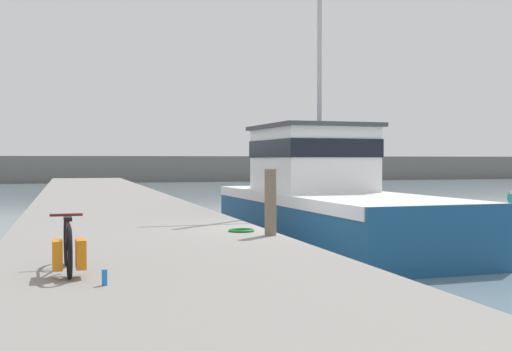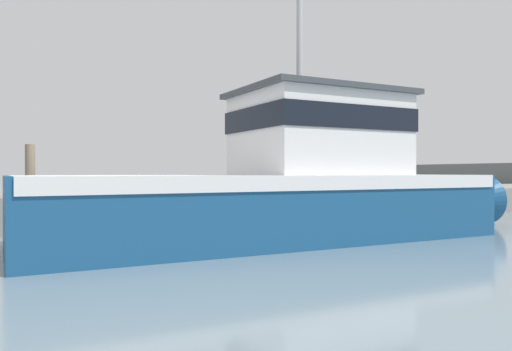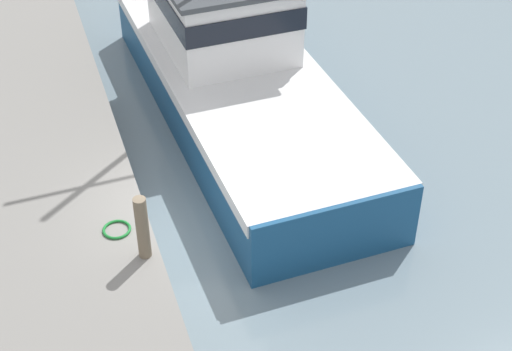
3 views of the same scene
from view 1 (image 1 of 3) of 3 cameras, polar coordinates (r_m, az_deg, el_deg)
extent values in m
plane|color=gray|center=(14.04, 4.08, -8.40)|extent=(320.00, 320.00, 0.00)
cube|color=gray|center=(13.19, -10.10, -7.03)|extent=(5.23, 80.00, 0.92)
cube|color=slate|center=(78.97, 9.84, 0.67)|extent=(180.00, 5.00, 2.77)
cube|color=navy|center=(18.19, 6.67, -3.83)|extent=(3.87, 10.78, 1.47)
cone|color=navy|center=(24.01, 0.25, -2.55)|extent=(1.47, 1.97, 1.39)
cube|color=white|center=(18.15, 6.68, -1.98)|extent=(3.93, 10.57, 0.29)
cube|color=white|center=(19.33, 5.00, 1.41)|extent=(2.90, 3.62, 1.85)
cube|color=black|center=(19.33, 5.01, 2.37)|extent=(2.96, 3.69, 0.52)
cube|color=#3D4247|center=(19.35, 5.01, 4.33)|extent=(3.13, 3.91, 0.12)
cylinder|color=#B2B2B7|center=(19.34, 5.68, 14.40)|extent=(0.14, 0.14, 6.61)
torus|color=black|center=(8.27, -16.26, -6.58)|extent=(0.08, 0.66, 0.66)
torus|color=black|center=(9.33, -16.51, -5.67)|extent=(0.08, 0.66, 0.66)
cylinder|color=maroon|center=(8.45, -16.30, -6.91)|extent=(0.05, 0.36, 0.18)
cylinder|color=maroon|center=(8.66, -16.37, -5.56)|extent=(0.04, 0.14, 0.50)
cylinder|color=maroon|center=(8.48, -16.33, -5.20)|extent=(0.05, 0.48, 0.37)
cylinder|color=maroon|center=(8.93, -16.43, -5.40)|extent=(0.06, 0.68, 0.51)
cylinder|color=maroon|center=(8.96, -16.46, -3.79)|extent=(0.06, 0.55, 0.05)
cylinder|color=maroon|center=(9.28, -16.51, -4.68)|extent=(0.04, 0.10, 0.34)
cylinder|color=maroon|center=(9.23, -16.52, -3.38)|extent=(0.44, 0.06, 0.04)
cube|color=black|center=(8.65, -16.39, -3.72)|extent=(0.11, 0.24, 0.05)
cube|color=orange|center=(8.32, -17.24, -6.76)|extent=(0.13, 0.32, 0.36)
cube|color=orange|center=(8.33, -15.31, -6.74)|extent=(0.13, 0.32, 0.36)
cylinder|color=#756651|center=(12.44, 1.30, -2.39)|extent=(0.23, 0.23, 1.29)
torus|color=#197A2D|center=(13.17, -1.31, -4.89)|extent=(0.53, 0.53, 0.05)
cylinder|color=blue|center=(7.79, -13.31, -8.82)|extent=(0.07, 0.07, 0.19)
camera|label=2|loc=(20.68, 39.41, -1.32)|focal=35.00mm
camera|label=3|loc=(8.69, 44.08, 71.78)|focal=55.00mm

